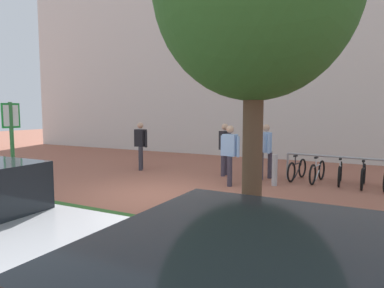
{
  "coord_description": "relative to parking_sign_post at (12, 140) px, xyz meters",
  "views": [
    {
      "loc": [
        4.67,
        -6.98,
        2.12
      ],
      "look_at": [
        0.53,
        1.03,
        1.25
      ],
      "focal_mm": 31.82,
      "sensor_mm": 36.0,
      "label": 1
    }
  ],
  "objects": [
    {
      "name": "bike_rack_cluster",
      "position": [
        6.27,
        6.01,
        -1.17
      ],
      "size": [
        3.74,
        1.88,
        0.83
      ],
      "color": "#99999E",
      "rests_on": "ground"
    },
    {
      "name": "person_shirt_blue",
      "position": [
        3.83,
        5.86,
        -0.53
      ],
      "size": [
        0.42,
        0.52,
        1.72
      ],
      "color": "#383342",
      "rests_on": "ground"
    },
    {
      "name": "person_suited_dark",
      "position": [
        2.47,
        5.79,
        -0.53
      ],
      "size": [
        0.49,
        0.44,
        1.72
      ],
      "color": "#383342",
      "rests_on": "ground"
    },
    {
      "name": "planter_strip",
      "position": [
        1.54,
        0.0,
        -1.44
      ],
      "size": [
        7.0,
        1.1,
        0.16
      ],
      "primitive_type": "cube",
      "color": "#336028",
      "rests_on": "ground"
    },
    {
      "name": "person_shirt_white",
      "position": [
        3.15,
        4.5,
        -0.53
      ],
      "size": [
        0.6,
        0.47,
        1.72
      ],
      "color": "#383342",
      "rests_on": "ground"
    },
    {
      "name": "bollard_steel",
      "position": [
        4.32,
        5.0,
        -1.07
      ],
      "size": [
        0.16,
        0.16,
        0.9
      ],
      "primitive_type": "cylinder",
      "color": "#ADADB2",
      "rests_on": "ground"
    },
    {
      "name": "building_facade",
      "position": [
        1.95,
        11.07,
        3.48
      ],
      "size": [
        28.0,
        1.2,
        10.0
      ],
      "primitive_type": "cube",
      "color": "silver",
      "rests_on": "ground"
    },
    {
      "name": "bike_at_sign",
      "position": [
        0.05,
        0.11,
        -1.17
      ],
      "size": [
        1.6,
        0.65,
        0.86
      ],
      "color": "black",
      "rests_on": "ground"
    },
    {
      "name": "parking_sign_post",
      "position": [
        0.0,
        0.0,
        0.0
      ],
      "size": [
        0.12,
        0.36,
        2.31
      ],
      "color": "#2D7238",
      "rests_on": "ground"
    },
    {
      "name": "ground_plane",
      "position": [
        1.95,
        2.41,
        -1.52
      ],
      "size": [
        60.0,
        60.0,
        0.0
      ],
      "primitive_type": "plane",
      "color": "#9E5B47"
    },
    {
      "name": "person_suited_navy",
      "position": [
        -0.65,
        5.44,
        -0.53
      ],
      "size": [
        0.61,
        0.39,
        1.72
      ],
      "color": "#2D2D38",
      "rests_on": "ground"
    }
  ]
}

